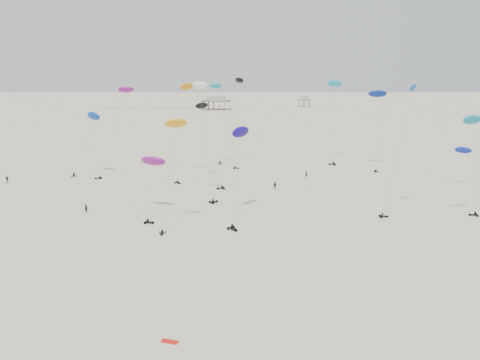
{
  "coord_description": "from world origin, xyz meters",
  "views": [
    {
      "loc": [
        -2.47,
        1.02,
        27.19
      ],
      "look_at": [
        0.0,
        88.0,
        7.0
      ],
      "focal_mm": 35.0,
      "sensor_mm": 36.0,
      "label": 1
    }
  ],
  "objects_px": {
    "spectator_0": "(86,212)",
    "rig_0": "(173,144)",
    "rig_8": "(471,158)",
    "pavilion_main": "(216,104)",
    "rig_3": "(239,150)",
    "pavilion_small": "(304,102)"
  },
  "relations": [
    {
      "from": "spectator_0",
      "to": "rig_0",
      "type": "bearing_deg",
      "value": 176.31
    },
    {
      "from": "rig_0",
      "to": "rig_8",
      "type": "relative_size",
      "value": 1.61
    },
    {
      "from": "pavilion_main",
      "to": "rig_3",
      "type": "xyz_separation_m",
      "value": [
        9.88,
        -260.26,
        8.38
      ]
    },
    {
      "from": "spectator_0",
      "to": "pavilion_small",
      "type": "bearing_deg",
      "value": -89.41
    },
    {
      "from": "pavilion_main",
      "to": "rig_3",
      "type": "height_order",
      "value": "rig_3"
    },
    {
      "from": "rig_0",
      "to": "rig_3",
      "type": "distance_m",
      "value": 13.65
    },
    {
      "from": "pavilion_main",
      "to": "pavilion_small",
      "type": "height_order",
      "value": "pavilion_main"
    },
    {
      "from": "rig_3",
      "to": "rig_8",
      "type": "height_order",
      "value": "rig_3"
    },
    {
      "from": "pavilion_small",
      "to": "rig_8",
      "type": "distance_m",
      "value": 269.73
    },
    {
      "from": "pavilion_small",
      "to": "rig_8",
      "type": "xyz_separation_m",
      "value": [
        -3.45,
        -269.68,
        3.32
      ]
    },
    {
      "from": "pavilion_small",
      "to": "rig_8",
      "type": "bearing_deg",
      "value": -90.73
    },
    {
      "from": "pavilion_main",
      "to": "rig_0",
      "type": "height_order",
      "value": "rig_0"
    },
    {
      "from": "pavilion_main",
      "to": "rig_8",
      "type": "relative_size",
      "value": 1.73
    },
    {
      "from": "pavilion_small",
      "to": "rig_8",
      "type": "relative_size",
      "value": 0.74
    },
    {
      "from": "rig_0",
      "to": "rig_8",
      "type": "distance_m",
      "value": 74.06
    },
    {
      "from": "pavilion_main",
      "to": "spectator_0",
      "type": "bearing_deg",
      "value": -94.5
    },
    {
      "from": "rig_0",
      "to": "rig_3",
      "type": "height_order",
      "value": "rig_0"
    },
    {
      "from": "pavilion_main",
      "to": "pavilion_small",
      "type": "xyz_separation_m",
      "value": [
        70.0,
        30.0,
        -0.74
      ]
    },
    {
      "from": "pavilion_small",
      "to": "rig_3",
      "type": "height_order",
      "value": "rig_3"
    },
    {
      "from": "rig_0",
      "to": "rig_8",
      "type": "bearing_deg",
      "value": -154.66
    },
    {
      "from": "pavilion_main",
      "to": "rig_0",
      "type": "distance_m",
      "value": 266.95
    },
    {
      "from": "pavilion_small",
      "to": "rig_3",
      "type": "bearing_deg",
      "value": -101.7
    }
  ]
}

